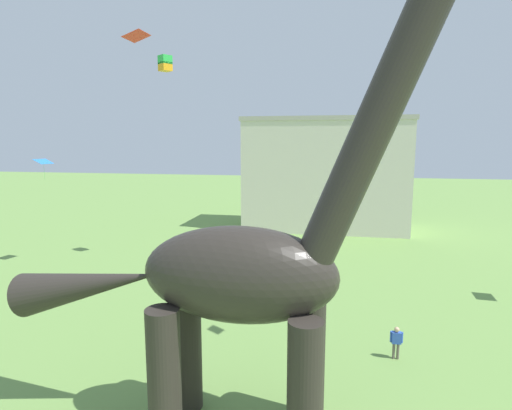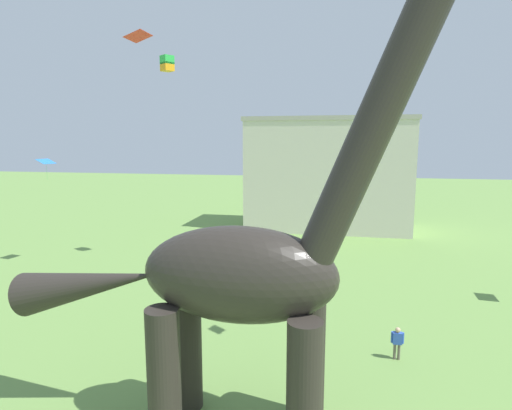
{
  "view_description": "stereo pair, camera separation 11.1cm",
  "coord_description": "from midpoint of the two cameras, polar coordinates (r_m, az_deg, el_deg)",
  "views": [
    {
      "loc": [
        5.71,
        -7.68,
        10.57
      ],
      "look_at": [
        2.87,
        7.01,
        8.28
      ],
      "focal_mm": 29.12,
      "sensor_mm": 36.0,
      "label": 1
    },
    {
      "loc": [
        5.82,
        -7.66,
        10.57
      ],
      "look_at": [
        2.87,
        7.01,
        8.28
      ],
      "focal_mm": 29.12,
      "sensor_mm": 36.0,
      "label": 2
    }
  ],
  "objects": [
    {
      "name": "dinosaur_sculpture",
      "position": [
        14.56,
        -2.46,
        -9.46
      ],
      "size": [
        15.96,
        3.38,
        16.68
      ],
      "rotation": [
        0.0,
        0.0,
        -0.25
      ],
      "color": "#2D2823",
      "rests_on": "ground_plane"
    },
    {
      "name": "person_strolling_adult",
      "position": [
        22.35,
        18.98,
        -17.14
      ],
      "size": [
        0.62,
        0.27,
        1.65
      ],
      "rotation": [
        0.0,
        0.0,
        1.91
      ],
      "color": "#6B6056",
      "rests_on": "ground_plane"
    },
    {
      "name": "kite_apex",
      "position": [
        19.94,
        20.3,
        20.65
      ],
      "size": [
        1.19,
        1.11,
        1.26
      ],
      "color": "pink"
    },
    {
      "name": "kite_high_left",
      "position": [
        36.98,
        -12.02,
        18.48
      ],
      "size": [
        1.22,
        1.22,
        1.25
      ],
      "color": "green"
    },
    {
      "name": "kite_mid_center",
      "position": [
        33.39,
        10.18,
        0.14
      ],
      "size": [
        0.49,
        0.49,
        0.52
      ],
      "color": "#19B2B7"
    },
    {
      "name": "kite_high_right",
      "position": [
        39.19,
        -26.82,
        5.36
      ],
      "size": [
        1.15,
        1.49,
        1.76
      ],
      "color": "#287AE5"
    },
    {
      "name": "kite_drifting",
      "position": [
        28.0,
        -15.77,
        21.41
      ],
      "size": [
        1.23,
        1.67,
        0.4
      ],
      "color": "red"
    },
    {
      "name": "background_building_block",
      "position": [
        51.31,
        9.84,
        4.27
      ],
      "size": [
        19.45,
        8.85,
        13.4
      ],
      "color": "beige",
      "rests_on": "ground_plane"
    }
  ]
}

